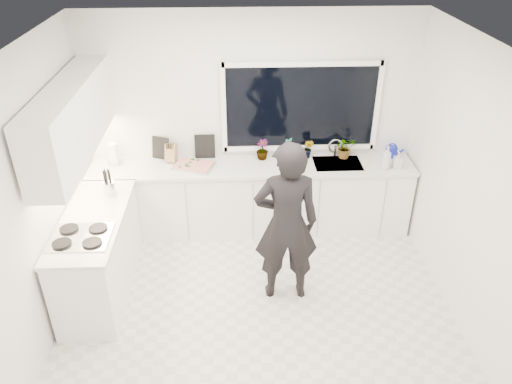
{
  "coord_description": "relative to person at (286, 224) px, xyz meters",
  "views": [
    {
      "loc": [
        -0.19,
        -3.96,
        3.69
      ],
      "look_at": [
        0.0,
        0.4,
        1.15
      ],
      "focal_mm": 35.0,
      "sensor_mm": 36.0,
      "label": 1
    }
  ],
  "objects": [
    {
      "name": "floor",
      "position": [
        -0.3,
        -0.19,
        -0.91
      ],
      "size": [
        4.0,
        3.5,
        0.02
      ],
      "primitive_type": "cube",
      "color": "beige",
      "rests_on": "ground"
    },
    {
      "name": "wall_left",
      "position": [
        -2.31,
        -0.19,
        0.45
      ],
      "size": [
        0.02,
        3.5,
        2.7
      ],
      "primitive_type": "cube",
      "color": "white",
      "rests_on": "ground"
    },
    {
      "name": "sink",
      "position": [
        0.75,
        1.26,
        -0.03
      ],
      "size": [
        0.58,
        0.42,
        0.14
      ],
      "primitive_type": "cube",
      "color": "silver",
      "rests_on": "countertop_back"
    },
    {
      "name": "picture_frame_small",
      "position": [
        -0.87,
        1.5,
        0.17
      ],
      "size": [
        0.25,
        0.02,
        0.3
      ],
      "primitive_type": "cube",
      "rotation": [
        0.0,
        0.0,
        0.0
      ],
      "color": "black",
      "rests_on": "countertop_back"
    },
    {
      "name": "base_cabinets_back",
      "position": [
        -0.3,
        1.26,
        -0.46
      ],
      "size": [
        3.92,
        0.58,
        0.88
      ],
      "primitive_type": "cube",
      "color": "white",
      "rests_on": "floor"
    },
    {
      "name": "wall_back",
      "position": [
        -0.3,
        1.57,
        0.45
      ],
      "size": [
        4.0,
        0.02,
        2.7
      ],
      "primitive_type": "cube",
      "color": "white",
      "rests_on": "ground"
    },
    {
      "name": "window",
      "position": [
        0.3,
        1.54,
        0.65
      ],
      "size": [
        1.8,
        0.02,
        1.0
      ],
      "primitive_type": "cube",
      "color": "black",
      "rests_on": "wall_back"
    },
    {
      "name": "knife_block",
      "position": [
        -1.28,
        1.4,
        0.13
      ],
      "size": [
        0.15,
        0.13,
        0.22
      ],
      "primitive_type": "cube",
      "rotation": [
        0.0,
        0.0,
        -0.24
      ],
      "color": "#936544",
      "rests_on": "countertop_back"
    },
    {
      "name": "upper_cabinets",
      "position": [
        -2.09,
        0.51,
        0.95
      ],
      "size": [
        0.34,
        2.1,
        0.7
      ],
      "primitive_type": "cube",
      "color": "white",
      "rests_on": "wall_left"
    },
    {
      "name": "stovetop",
      "position": [
        -1.99,
        -0.19,
        0.03
      ],
      "size": [
        0.56,
        0.48,
        0.03
      ],
      "primitive_type": "cube",
      "color": "black",
      "rests_on": "countertop_left"
    },
    {
      "name": "base_cabinets_left",
      "position": [
        -1.97,
        0.16,
        -0.46
      ],
      "size": [
        0.58,
        1.6,
        0.88
      ],
      "primitive_type": "cube",
      "color": "white",
      "rests_on": "floor"
    },
    {
      "name": "watering_can",
      "position": [
        1.46,
        1.42,
        0.08
      ],
      "size": [
        0.17,
        0.17,
        0.13
      ],
      "primitive_type": "cylinder",
      "rotation": [
        0.0,
        0.0,
        0.21
      ],
      "color": "#121AAA",
      "rests_on": "countertop_back"
    },
    {
      "name": "pizza",
      "position": [
        -1.0,
        1.23,
        0.05
      ],
      "size": [
        0.51,
        0.43,
        0.01
      ],
      "primitive_type": "cube",
      "rotation": [
        0.0,
        0.0,
        -0.32
      ],
      "color": "#B33117",
      "rests_on": "pizza_tray"
    },
    {
      "name": "pizza_tray",
      "position": [
        -1.0,
        1.23,
        0.03
      ],
      "size": [
        0.56,
        0.48,
        0.03
      ],
      "primitive_type": "cube",
      "rotation": [
        0.0,
        0.0,
        -0.32
      ],
      "color": "#B0AFB3",
      "rests_on": "countertop_back"
    },
    {
      "name": "ceiling",
      "position": [
        -0.3,
        -0.19,
        1.81
      ],
      "size": [
        4.0,
        3.5,
        0.02
      ],
      "primitive_type": "cube",
      "color": "white",
      "rests_on": "wall_back"
    },
    {
      "name": "herb_plants",
      "position": [
        0.51,
        1.42,
        0.15
      ],
      "size": [
        1.27,
        0.25,
        0.28
      ],
      "color": "#26662D",
      "rests_on": "countertop_back"
    },
    {
      "name": "wall_right",
      "position": [
        1.71,
        -0.19,
        0.45
      ],
      "size": [
        0.02,
        3.5,
        2.7
      ],
      "primitive_type": "cube",
      "color": "white",
      "rests_on": "ground"
    },
    {
      "name": "countertop_left",
      "position": [
        -1.97,
        0.16,
        -0.0
      ],
      "size": [
        0.62,
        1.6,
        0.04
      ],
      "primitive_type": "cube",
      "color": "silver",
      "rests_on": "base_cabinets_left"
    },
    {
      "name": "countertop_back",
      "position": [
        -0.3,
        1.25,
        -0.0
      ],
      "size": [
        3.94,
        0.62,
        0.04
      ],
      "primitive_type": "cube",
      "color": "silver",
      "rests_on": "base_cabinets_back"
    },
    {
      "name": "soap_bottles",
      "position": [
        1.35,
        1.11,
        0.15
      ],
      "size": [
        0.25,
        0.13,
        0.28
      ],
      "color": "#D8BF66",
      "rests_on": "countertop_back"
    },
    {
      "name": "faucet",
      "position": [
        0.75,
        1.46,
        0.13
      ],
      "size": [
        0.03,
        0.03,
        0.22
      ],
      "primitive_type": "cylinder",
      "color": "silver",
      "rests_on": "countertop_back"
    },
    {
      "name": "utensil_crock",
      "position": [
        -1.87,
        0.61,
        0.1
      ],
      "size": [
        0.16,
        0.16,
        0.16
      ],
      "primitive_type": "cylinder",
      "rotation": [
        0.0,
        0.0,
        -0.24
      ],
      "color": "silver",
      "rests_on": "countertop_left"
    },
    {
      "name": "person",
      "position": [
        0.0,
        0.0,
        0.0
      ],
      "size": [
        0.66,
        0.44,
        1.8
      ],
      "primitive_type": "imported",
      "rotation": [
        0.0,
        0.0,
        3.16
      ],
      "color": "black",
      "rests_on": "floor"
    },
    {
      "name": "picture_frame_large",
      "position": [
        -1.42,
        1.5,
        0.16
      ],
      "size": [
        0.21,
        0.1,
        0.28
      ],
      "primitive_type": "cube",
      "rotation": [
        0.0,
        0.0,
        -0.36
      ],
      "color": "black",
      "rests_on": "countertop_back"
    },
    {
      "name": "paper_towel_roll",
      "position": [
        -1.97,
        1.36,
        0.15
      ],
      "size": [
        0.13,
        0.13,
        0.26
      ],
      "primitive_type": "cylinder",
      "rotation": [
        0.0,
        0.0,
        -0.21
      ],
      "color": "white",
      "rests_on": "countertop_back"
    }
  ]
}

